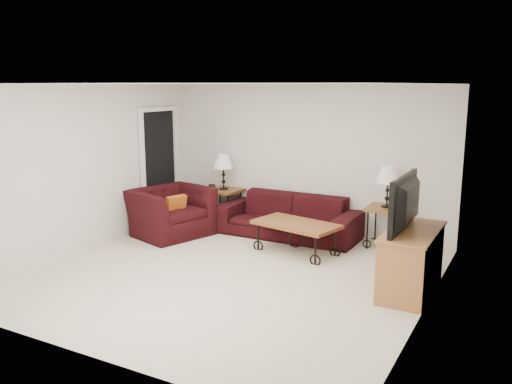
# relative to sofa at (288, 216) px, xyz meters

# --- Properties ---
(ground) EXTENTS (5.00, 5.00, 0.00)m
(ground) POSITION_rel_sofa_xyz_m (0.11, -2.02, -0.35)
(ground) COLOR silver
(ground) RESTS_ON ground
(wall_back) EXTENTS (5.00, 0.02, 2.50)m
(wall_back) POSITION_rel_sofa_xyz_m (0.11, 0.48, 0.90)
(wall_back) COLOR silver
(wall_back) RESTS_ON ground
(wall_front) EXTENTS (5.00, 0.02, 2.50)m
(wall_front) POSITION_rel_sofa_xyz_m (0.11, -4.52, 0.90)
(wall_front) COLOR silver
(wall_front) RESTS_ON ground
(wall_left) EXTENTS (0.02, 5.00, 2.50)m
(wall_left) POSITION_rel_sofa_xyz_m (-2.39, -2.02, 0.90)
(wall_left) COLOR silver
(wall_left) RESTS_ON ground
(wall_right) EXTENTS (0.02, 5.00, 2.50)m
(wall_right) POSITION_rel_sofa_xyz_m (2.61, -2.02, 0.90)
(wall_right) COLOR silver
(wall_right) RESTS_ON ground
(ceiling) EXTENTS (5.00, 5.00, 0.00)m
(ceiling) POSITION_rel_sofa_xyz_m (0.11, -2.02, 2.15)
(ceiling) COLOR white
(ceiling) RESTS_ON wall_back
(doorway) EXTENTS (0.08, 0.94, 2.04)m
(doorway) POSITION_rel_sofa_xyz_m (-2.36, -0.37, 0.67)
(doorway) COLOR black
(doorway) RESTS_ON ground
(sofa) EXTENTS (2.36, 0.92, 0.69)m
(sofa) POSITION_rel_sofa_xyz_m (0.00, 0.00, 0.00)
(sofa) COLOR black
(sofa) RESTS_ON ground
(side_table_left) EXTENTS (0.64, 0.64, 0.64)m
(side_table_left) POSITION_rel_sofa_xyz_m (-1.36, 0.18, -0.02)
(side_table_left) COLOR brown
(side_table_left) RESTS_ON ground
(side_table_right) EXTENTS (0.60, 0.60, 0.64)m
(side_table_right) POSITION_rel_sofa_xyz_m (1.59, 0.18, -0.03)
(side_table_right) COLOR brown
(side_table_right) RESTS_ON ground
(lamp_left) EXTENTS (0.39, 0.39, 0.64)m
(lamp_left) POSITION_rel_sofa_xyz_m (-1.36, 0.18, 0.62)
(lamp_left) COLOR black
(lamp_left) RESTS_ON side_table_left
(lamp_right) EXTENTS (0.37, 0.37, 0.64)m
(lamp_right) POSITION_rel_sofa_xyz_m (1.59, 0.18, 0.61)
(lamp_right) COLOR black
(lamp_right) RESTS_ON side_table_right
(photo_frame_left) EXTENTS (0.13, 0.03, 0.11)m
(photo_frame_left) POSITION_rel_sofa_xyz_m (-1.51, 0.03, 0.35)
(photo_frame_left) COLOR black
(photo_frame_left) RESTS_ON side_table_left
(photo_frame_right) EXTENTS (0.13, 0.04, 0.11)m
(photo_frame_right) POSITION_rel_sofa_xyz_m (1.74, 0.03, 0.35)
(photo_frame_right) COLOR black
(photo_frame_right) RESTS_ON side_table_right
(coffee_table) EXTENTS (1.37, 0.93, 0.47)m
(coffee_table) POSITION_rel_sofa_xyz_m (0.49, -0.76, -0.11)
(coffee_table) COLOR brown
(coffee_table) RESTS_ON ground
(armchair) EXTENTS (1.38, 1.48, 0.79)m
(armchair) POSITION_rel_sofa_xyz_m (-1.77, -0.86, 0.05)
(armchair) COLOR black
(armchair) RESTS_ON ground
(throw_pillow) EXTENTS (0.20, 0.37, 0.36)m
(throw_pillow) POSITION_rel_sofa_xyz_m (-1.62, -0.91, 0.17)
(throw_pillow) COLOR #AF4616
(throw_pillow) RESTS_ON armchair
(tv_stand) EXTENTS (0.54, 1.29, 0.77)m
(tv_stand) POSITION_rel_sofa_xyz_m (2.34, -1.47, 0.04)
(tv_stand) COLOR #AA6F3F
(tv_stand) RESTS_ON ground
(television) EXTENTS (0.15, 1.15, 0.66)m
(television) POSITION_rel_sofa_xyz_m (2.32, -1.47, 0.76)
(television) COLOR black
(television) RESTS_ON tv_stand
(backpack) EXTENTS (0.36, 0.27, 0.46)m
(backpack) POSITION_rel_sofa_xyz_m (0.94, -0.10, -0.12)
(backpack) COLOR black
(backpack) RESTS_ON ground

